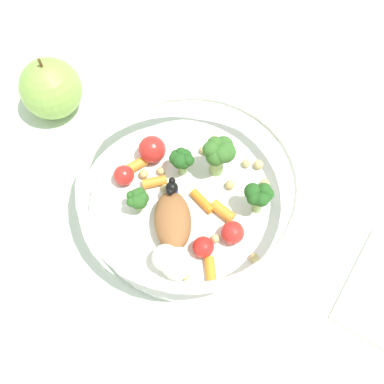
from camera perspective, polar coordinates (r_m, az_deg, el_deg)
ground_plane at (r=0.53m, az=-1.10°, el=-3.04°), size 2.40×2.40×0.00m
food_container at (r=0.51m, az=-0.18°, el=-0.45°), size 0.25×0.25×0.07m
loose_apple at (r=0.62m, az=-17.54°, el=12.45°), size 0.08×0.08×0.09m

